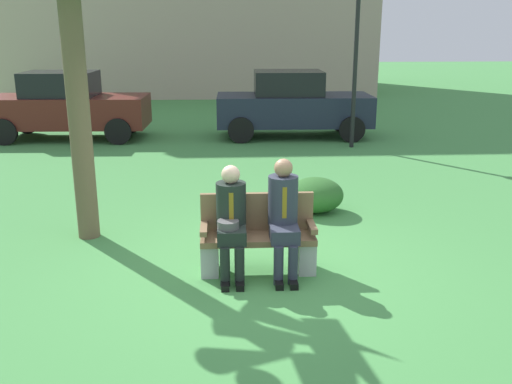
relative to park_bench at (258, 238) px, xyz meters
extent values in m
plane|color=#458D46|center=(0.01, -0.10, -0.39)|extent=(80.00, 80.00, 0.00)
cube|color=brown|center=(0.00, -0.05, 0.02)|extent=(1.32, 0.44, 0.07)
cube|color=brown|center=(0.00, 0.14, 0.28)|extent=(1.32, 0.06, 0.45)
cube|color=brown|center=(-0.62, -0.05, 0.16)|extent=(0.08, 0.44, 0.06)
cube|color=brown|center=(0.62, -0.05, 0.16)|extent=(0.08, 0.44, 0.06)
cube|color=#B9B9B9|center=(-0.56, -0.05, -0.20)|extent=(0.20, 0.37, 0.38)
cube|color=#B9B9B9|center=(0.56, -0.05, -0.20)|extent=(0.20, 0.37, 0.38)
cube|color=#1E2823|center=(-0.30, -0.22, 0.14)|extent=(0.32, 0.38, 0.16)
cylinder|color=#1E2823|center=(-0.38, -0.41, -0.17)|extent=(0.11, 0.11, 0.45)
cylinder|color=#1E2823|center=(-0.22, -0.41, -0.17)|extent=(0.11, 0.11, 0.45)
cube|color=black|center=(-0.38, -0.47, -0.36)|extent=(0.09, 0.22, 0.07)
cube|color=black|center=(-0.22, -0.47, -0.36)|extent=(0.09, 0.22, 0.07)
cylinder|color=#1E2823|center=(-0.30, -0.03, 0.43)|extent=(0.34, 0.34, 0.49)
cube|color=olive|center=(-0.30, -0.19, 0.45)|extent=(0.05, 0.01, 0.32)
sphere|color=beige|center=(-0.30, -0.03, 0.78)|extent=(0.21, 0.21, 0.21)
cylinder|color=#515151|center=(-0.34, -0.24, 0.26)|extent=(0.24, 0.24, 0.09)
cube|color=#2D3342|center=(0.28, -0.22, 0.14)|extent=(0.32, 0.38, 0.16)
cylinder|color=#2D3342|center=(0.20, -0.41, -0.17)|extent=(0.11, 0.11, 0.45)
cylinder|color=#2D3342|center=(0.36, -0.41, -0.17)|extent=(0.11, 0.11, 0.45)
cube|color=black|center=(0.20, -0.47, -0.36)|extent=(0.09, 0.22, 0.07)
cube|color=black|center=(0.36, -0.47, -0.36)|extent=(0.09, 0.22, 0.07)
cylinder|color=#2D3342|center=(0.28, -0.03, 0.47)|extent=(0.34, 0.34, 0.56)
cube|color=olive|center=(0.28, -0.19, 0.49)|extent=(0.05, 0.01, 0.36)
sphere|color=#9E7556|center=(0.28, -0.03, 0.84)|extent=(0.21, 0.21, 0.21)
cylinder|color=brown|center=(-2.23, 1.24, 1.27)|extent=(0.28, 0.28, 3.33)
ellipsoid|color=#2E6529|center=(1.02, 2.12, -0.13)|extent=(0.86, 0.79, 0.54)
cube|color=#591E19|center=(-4.26, 8.35, 0.31)|extent=(3.95, 1.68, 0.76)
cube|color=black|center=(-4.41, 8.36, 0.99)|extent=(1.74, 1.41, 0.60)
cylinder|color=black|center=(-2.87, 9.09, -0.07)|extent=(0.64, 0.16, 0.64)
cylinder|color=black|center=(-2.92, 7.53, -0.07)|extent=(0.64, 0.16, 0.64)
cylinder|color=black|center=(-5.60, 9.17, -0.07)|extent=(0.64, 0.16, 0.64)
cylinder|color=black|center=(-5.65, 7.62, -0.07)|extent=(0.64, 0.16, 0.64)
cube|color=#1E2338|center=(1.43, 8.29, 0.31)|extent=(3.93, 1.64, 0.76)
cube|color=black|center=(1.28, 8.29, 0.99)|extent=(1.73, 1.39, 0.60)
cylinder|color=black|center=(2.81, 9.04, -0.07)|extent=(0.64, 0.15, 0.64)
cylinder|color=black|center=(2.78, 7.48, -0.07)|extent=(0.64, 0.15, 0.64)
cylinder|color=black|center=(0.08, 9.09, -0.07)|extent=(0.64, 0.15, 0.64)
cylinder|color=black|center=(0.05, 7.53, -0.07)|extent=(0.64, 0.15, 0.64)
cylinder|color=black|center=(2.65, 6.91, 1.28)|extent=(0.10, 0.10, 3.35)
camera|label=1|loc=(-0.37, -6.13, 2.36)|focal=39.72mm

